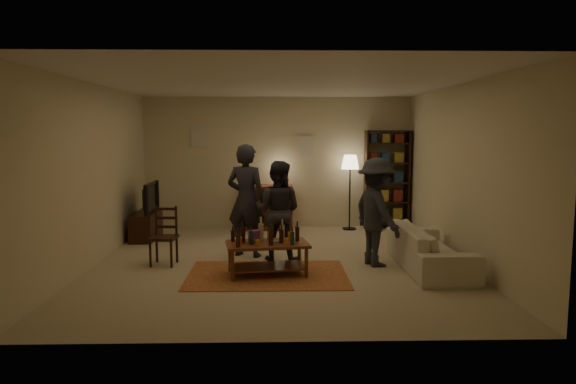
{
  "coord_description": "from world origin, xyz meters",
  "views": [
    {
      "loc": [
        -0.05,
        -7.66,
        1.98
      ],
      "look_at": [
        0.15,
        0.1,
        1.07
      ],
      "focal_mm": 32.0,
      "sensor_mm": 36.0,
      "label": 1
    }
  ],
  "objects_px": {
    "dresser": "(268,206)",
    "floor_lamp": "(350,167)",
    "bookshelf": "(387,178)",
    "person_right": "(278,211)",
    "sofa": "(430,248)",
    "person_by_sofa": "(377,212)",
    "person_left": "(246,200)",
    "dining_chair": "(164,234)",
    "coffee_table": "(267,246)",
    "tv_stand": "(146,218)"
  },
  "relations": [
    {
      "from": "person_left",
      "to": "person_by_sofa",
      "type": "relative_size",
      "value": 1.12
    },
    {
      "from": "floor_lamp",
      "to": "sofa",
      "type": "relative_size",
      "value": 0.73
    },
    {
      "from": "dining_chair",
      "to": "person_right",
      "type": "bearing_deg",
      "value": 11.29
    },
    {
      "from": "bookshelf",
      "to": "person_by_sofa",
      "type": "height_order",
      "value": "bookshelf"
    },
    {
      "from": "dresser",
      "to": "person_left",
      "type": "bearing_deg",
      "value": -97.8
    },
    {
      "from": "floor_lamp",
      "to": "sofa",
      "type": "xyz_separation_m",
      "value": [
        0.73,
        -3.05,
        -0.97
      ]
    },
    {
      "from": "dresser",
      "to": "floor_lamp",
      "type": "distance_m",
      "value": 1.85
    },
    {
      "from": "coffee_table",
      "to": "dining_chair",
      "type": "bearing_deg",
      "value": 157.23
    },
    {
      "from": "sofa",
      "to": "person_left",
      "type": "xyz_separation_m",
      "value": [
        -2.7,
        0.83,
        0.6
      ]
    },
    {
      "from": "coffee_table",
      "to": "dining_chair",
      "type": "height_order",
      "value": "dining_chair"
    },
    {
      "from": "coffee_table",
      "to": "sofa",
      "type": "relative_size",
      "value": 0.58
    },
    {
      "from": "dining_chair",
      "to": "sofa",
      "type": "bearing_deg",
      "value": -0.72
    },
    {
      "from": "coffee_table",
      "to": "person_by_sofa",
      "type": "bearing_deg",
      "value": 17.15
    },
    {
      "from": "tv_stand",
      "to": "dresser",
      "type": "distance_m",
      "value": 2.43
    },
    {
      "from": "bookshelf",
      "to": "person_by_sofa",
      "type": "xyz_separation_m",
      "value": [
        -0.78,
        -2.98,
        -0.23
      ]
    },
    {
      "from": "coffee_table",
      "to": "dresser",
      "type": "relative_size",
      "value": 0.88
    },
    {
      "from": "bookshelf",
      "to": "person_right",
      "type": "height_order",
      "value": "bookshelf"
    },
    {
      "from": "coffee_table",
      "to": "floor_lamp",
      "type": "xyz_separation_m",
      "value": [
        1.64,
        3.35,
        0.87
      ]
    },
    {
      "from": "coffee_table",
      "to": "person_by_sofa",
      "type": "relative_size",
      "value": 0.75
    },
    {
      "from": "tv_stand",
      "to": "person_left",
      "type": "relative_size",
      "value": 0.59
    },
    {
      "from": "coffee_table",
      "to": "person_by_sofa",
      "type": "height_order",
      "value": "person_by_sofa"
    },
    {
      "from": "person_left",
      "to": "bookshelf",
      "type": "bearing_deg",
      "value": -117.8
    },
    {
      "from": "dining_chair",
      "to": "person_right",
      "type": "distance_m",
      "value": 1.74
    },
    {
      "from": "dining_chair",
      "to": "dresser",
      "type": "relative_size",
      "value": 0.65
    },
    {
      "from": "coffee_table",
      "to": "bookshelf",
      "type": "bearing_deg",
      "value": 55.27
    },
    {
      "from": "coffee_table",
      "to": "person_by_sofa",
      "type": "xyz_separation_m",
      "value": [
        1.63,
        0.5,
        0.4
      ]
    },
    {
      "from": "bookshelf",
      "to": "sofa",
      "type": "distance_m",
      "value": 3.26
    },
    {
      "from": "person_by_sofa",
      "to": "floor_lamp",
      "type": "bearing_deg",
      "value": -19.69
    },
    {
      "from": "person_left",
      "to": "person_by_sofa",
      "type": "height_order",
      "value": "person_left"
    },
    {
      "from": "person_left",
      "to": "person_right",
      "type": "bearing_deg",
      "value": 172.66
    },
    {
      "from": "coffee_table",
      "to": "person_by_sofa",
      "type": "distance_m",
      "value": 1.75
    },
    {
      "from": "person_right",
      "to": "person_by_sofa",
      "type": "bearing_deg",
      "value": -177.04
    },
    {
      "from": "dresser",
      "to": "floor_lamp",
      "type": "xyz_separation_m",
      "value": [
        1.66,
        -0.06,
        0.8
      ]
    },
    {
      "from": "bookshelf",
      "to": "coffee_table",
      "type": "bearing_deg",
      "value": -124.73
    },
    {
      "from": "bookshelf",
      "to": "dining_chair",
      "type": "bearing_deg",
      "value": -144.43
    },
    {
      "from": "tv_stand",
      "to": "floor_lamp",
      "type": "xyz_separation_m",
      "value": [
        3.91,
        0.85,
        0.89
      ]
    },
    {
      "from": "dining_chair",
      "to": "sofa",
      "type": "relative_size",
      "value": 0.43
    },
    {
      "from": "sofa",
      "to": "person_by_sofa",
      "type": "height_order",
      "value": "person_by_sofa"
    },
    {
      "from": "bookshelf",
      "to": "dresser",
      "type": "bearing_deg",
      "value": -178.43
    },
    {
      "from": "bookshelf",
      "to": "person_right",
      "type": "xyz_separation_m",
      "value": [
        -2.25,
        -2.62,
        -0.26
      ]
    },
    {
      "from": "sofa",
      "to": "bookshelf",
      "type": "bearing_deg",
      "value": -0.82
    },
    {
      "from": "dresser",
      "to": "person_right",
      "type": "distance_m",
      "value": 2.58
    },
    {
      "from": "dining_chair",
      "to": "person_left",
      "type": "bearing_deg",
      "value": 26.17
    },
    {
      "from": "dining_chair",
      "to": "person_by_sofa",
      "type": "distance_m",
      "value": 3.19
    },
    {
      "from": "bookshelf",
      "to": "floor_lamp",
      "type": "distance_m",
      "value": 0.82
    },
    {
      "from": "coffee_table",
      "to": "dining_chair",
      "type": "xyz_separation_m",
      "value": [
        -1.55,
        0.65,
        0.06
      ]
    },
    {
      "from": "coffee_table",
      "to": "person_left",
      "type": "bearing_deg",
      "value": 106.67
    },
    {
      "from": "dresser",
      "to": "floor_lamp",
      "type": "height_order",
      "value": "floor_lamp"
    },
    {
      "from": "bookshelf",
      "to": "sofa",
      "type": "relative_size",
      "value": 0.97
    },
    {
      "from": "bookshelf",
      "to": "person_right",
      "type": "bearing_deg",
      "value": -130.66
    }
  ]
}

